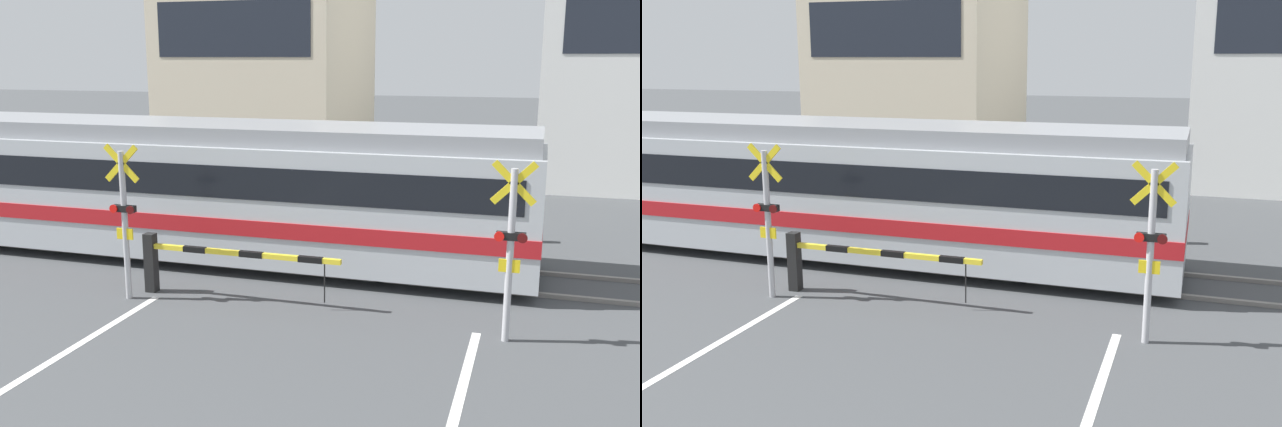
# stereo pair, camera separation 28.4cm
# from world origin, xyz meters

# --- Properties ---
(rail_track_near) EXTENTS (50.00, 0.10, 0.08)m
(rail_track_near) POSITION_xyz_m (0.00, 11.00, 0.04)
(rail_track_near) COLOR gray
(rail_track_near) RESTS_ON ground_plane
(rail_track_far) EXTENTS (50.00, 0.10, 0.08)m
(rail_track_far) POSITION_xyz_m (0.00, 12.43, 0.04)
(rail_track_far) COLOR gray
(rail_track_far) RESTS_ON ground_plane
(commuter_train) EXTENTS (15.82, 2.87, 2.97)m
(commuter_train) POSITION_xyz_m (-4.08, 11.71, 1.59)
(commuter_train) COLOR #B7BCC1
(commuter_train) RESTS_ON ground_plane
(crossing_barrier_near) EXTENTS (3.81, 0.20, 1.12)m
(crossing_barrier_near) POSITION_xyz_m (-2.19, 9.13, 0.73)
(crossing_barrier_near) COLOR black
(crossing_barrier_near) RESTS_ON ground_plane
(crossing_barrier_far) EXTENTS (3.81, 0.20, 1.12)m
(crossing_barrier_far) POSITION_xyz_m (2.19, 14.99, 0.73)
(crossing_barrier_far) COLOR black
(crossing_barrier_far) RESTS_ON ground_plane
(crossing_signal_left) EXTENTS (0.68, 0.15, 2.84)m
(crossing_signal_left) POSITION_xyz_m (-3.35, 8.65, 1.56)
(crossing_signal_left) COLOR #B2B2B7
(crossing_signal_left) RESTS_ON ground_plane
(crossing_signal_right) EXTENTS (0.68, 0.15, 2.84)m
(crossing_signal_right) POSITION_xyz_m (3.35, 8.65, 1.56)
(crossing_signal_right) COLOR #B2B2B7
(crossing_signal_right) RESTS_ON ground_plane
(pedestrian) EXTENTS (0.38, 0.22, 1.68)m
(pedestrian) POSITION_xyz_m (1.42, 18.30, 0.97)
(pedestrian) COLOR #23232D
(pedestrian) RESTS_ON ground_plane
(building_left_of_street) EXTENTS (6.93, 7.30, 9.65)m
(building_left_of_street) POSITION_xyz_m (-6.97, 25.14, 4.82)
(building_left_of_street) COLOR beige
(building_left_of_street) RESTS_ON ground_plane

